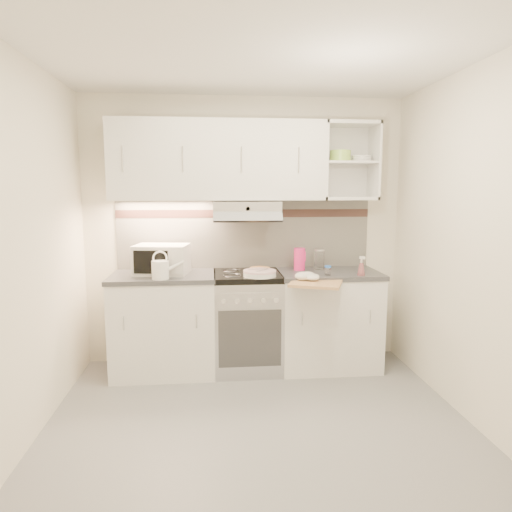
{
  "coord_description": "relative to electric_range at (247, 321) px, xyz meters",
  "views": [
    {
      "loc": [
        -0.31,
        -2.94,
        1.64
      ],
      "look_at": [
        0.07,
        0.95,
        1.07
      ],
      "focal_mm": 32.0,
      "sensor_mm": 36.0,
      "label": 1
    }
  ],
  "objects": [
    {
      "name": "pink_pitcher",
      "position": [
        0.5,
        0.1,
        0.55
      ],
      "size": [
        0.11,
        0.1,
        0.21
      ],
      "rotation": [
        0.0,
        0.0,
        -0.27
      ],
      "color": "#F72678",
      "rests_on": "worktop_right"
    },
    {
      "name": "dish_towel",
      "position": [
        0.51,
        -0.33,
        0.47
      ],
      "size": [
        0.27,
        0.23,
        0.07
      ],
      "primitive_type": null,
      "rotation": [
        0.0,
        0.0,
        0.02
      ],
      "color": "white",
      "rests_on": "cutting_board"
    },
    {
      "name": "electric_range",
      "position": [
        0.0,
        0.0,
        0.0
      ],
      "size": [
        0.6,
        0.6,
        0.9
      ],
      "color": "#B7B7BC",
      "rests_on": "ground"
    },
    {
      "name": "base_cabinet_left",
      "position": [
        -0.75,
        0.0,
        -0.02
      ],
      "size": [
        0.9,
        0.6,
        0.86
      ],
      "primitive_type": "cube",
      "color": "white",
      "rests_on": "ground"
    },
    {
      "name": "room_shell",
      "position": [
        0.0,
        -0.73,
        1.18
      ],
      "size": [
        3.04,
        2.84,
        2.52
      ],
      "color": "#EEE6CF",
      "rests_on": "ground"
    },
    {
      "name": "ground",
      "position": [
        0.0,
        -1.1,
        -0.45
      ],
      "size": [
        3.0,
        3.0,
        0.0
      ],
      "primitive_type": "plane",
      "color": "gray",
      "rests_on": "ground"
    },
    {
      "name": "worktop_left",
      "position": [
        -0.75,
        0.0,
        0.43
      ],
      "size": [
        0.92,
        0.62,
        0.04
      ],
      "primitive_type": "cube",
      "color": "#47474C",
      "rests_on": "base_cabinet_left"
    },
    {
      "name": "glass_jar",
      "position": [
        0.69,
        0.13,
        0.55
      ],
      "size": [
        0.1,
        0.1,
        0.19
      ],
      "rotation": [
        0.0,
        0.0,
        -0.18
      ],
      "color": "white",
      "rests_on": "worktop_right"
    },
    {
      "name": "spice_jar",
      "position": [
        0.7,
        -0.18,
        0.49
      ],
      "size": [
        0.06,
        0.06,
        0.08
      ],
      "rotation": [
        0.0,
        0.0,
        0.1
      ],
      "color": "white",
      "rests_on": "worktop_right"
    },
    {
      "name": "microwave",
      "position": [
        -0.76,
        0.03,
        0.58
      ],
      "size": [
        0.51,
        0.41,
        0.26
      ],
      "rotation": [
        0.0,
        0.0,
        -0.16
      ],
      "color": "silver",
      "rests_on": "worktop_left"
    },
    {
      "name": "base_cabinet_right",
      "position": [
        0.75,
        0.0,
        -0.02
      ],
      "size": [
        0.9,
        0.6,
        0.86
      ],
      "primitive_type": "cube",
      "color": "white",
      "rests_on": "ground"
    },
    {
      "name": "bread_loaf",
      "position": [
        0.12,
        0.0,
        0.47
      ],
      "size": [
        0.18,
        0.18,
        0.05
      ],
      "primitive_type": "cylinder",
      "color": "#AD6E4C",
      "rests_on": "electric_range"
    },
    {
      "name": "cutting_board",
      "position": [
        0.55,
        -0.38,
        0.42
      ],
      "size": [
        0.52,
        0.49,
        0.02
      ],
      "primitive_type": "cube",
      "rotation": [
        0.0,
        0.0,
        -0.37
      ],
      "color": "#A57A54",
      "rests_on": "base_cabinet_right"
    },
    {
      "name": "worktop_right",
      "position": [
        0.75,
        0.0,
        0.43
      ],
      "size": [
        0.92,
        0.62,
        0.04
      ],
      "primitive_type": "cube",
      "color": "#47474C",
      "rests_on": "base_cabinet_right"
    },
    {
      "name": "watering_can",
      "position": [
        -0.74,
        -0.22,
        0.53
      ],
      "size": [
        0.28,
        0.14,
        0.24
      ],
      "rotation": [
        0.0,
        0.0,
        0.22
      ],
      "color": "white",
      "rests_on": "worktop_left"
    },
    {
      "name": "spray_bottle",
      "position": [
        0.98,
        -0.22,
        0.52
      ],
      "size": [
        0.07,
        0.07,
        0.18
      ],
      "rotation": [
        0.0,
        0.0,
        0.24
      ],
      "color": "pink",
      "rests_on": "worktop_right"
    },
    {
      "name": "plate_stack",
      "position": [
        0.1,
        -0.18,
        0.48
      ],
      "size": [
        0.28,
        0.28,
        0.06
      ],
      "rotation": [
        0.0,
        0.0,
        0.35
      ],
      "color": "white",
      "rests_on": "electric_range"
    }
  ]
}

